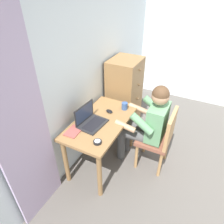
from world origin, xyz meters
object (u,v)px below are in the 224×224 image
at_px(laptop, 90,120).
at_px(computer_mouse, 109,111).
at_px(notebook_pad, 74,131).
at_px(desk_clock, 97,142).
at_px(desk, 101,128).
at_px(chair, 160,137).
at_px(person_seated, 147,122).
at_px(coffee_mug, 125,106).
at_px(dresser, 124,95).

bearing_deg(laptop, computer_mouse, -15.71).
bearing_deg(notebook_pad, desk_clock, -99.06).
relative_size(desk, computer_mouse, 10.69).
height_order(chair, desk_clock, chair).
bearing_deg(desk_clock, desk, 23.94).
height_order(person_seated, desk_clock, person_seated).
xyz_separation_m(computer_mouse, desk_clock, (-0.58, -0.16, -0.00)).
bearing_deg(coffee_mug, desk_clock, -179.03).
height_order(desk, notebook_pad, notebook_pad).
bearing_deg(chair, coffee_mug, 80.10).
relative_size(dresser, chair, 1.35).
distance_m(notebook_pad, coffee_mug, 0.78).
distance_m(person_seated, computer_mouse, 0.51).
distance_m(person_seated, notebook_pad, 0.92).
distance_m(desk, dresser, 0.91).
xyz_separation_m(laptop, desk_clock, (-0.26, -0.25, -0.04)).
distance_m(desk, computer_mouse, 0.25).
xyz_separation_m(desk_clock, notebook_pad, (0.04, 0.34, -0.01)).
relative_size(desk, dresser, 0.89).
xyz_separation_m(person_seated, coffee_mug, (0.09, 0.36, 0.08)).
bearing_deg(laptop, desk, -38.04).
bearing_deg(computer_mouse, notebook_pad, 178.40).
distance_m(laptop, coffee_mug, 0.54).
relative_size(chair, computer_mouse, 8.88).
xyz_separation_m(computer_mouse, notebook_pad, (-0.54, 0.18, -0.01)).
relative_size(laptop, coffee_mug, 2.99).
relative_size(person_seated, desk_clock, 13.40).
relative_size(dresser, person_seated, 0.99).
height_order(person_seated, notebook_pad, person_seated).
xyz_separation_m(desk, chair, (0.28, -0.69, -0.10)).
relative_size(computer_mouse, notebook_pad, 0.48).
xyz_separation_m(chair, person_seated, (-0.00, 0.18, 0.18)).
distance_m(person_seated, laptop, 0.72).
height_order(laptop, desk_clock, laptop).
distance_m(desk, laptop, 0.22).
xyz_separation_m(desk, notebook_pad, (-0.33, 0.18, 0.12)).
bearing_deg(desk_clock, laptop, 44.31).
height_order(desk_clock, coffee_mug, coffee_mug).
xyz_separation_m(computer_mouse, coffee_mug, (0.16, -0.15, 0.03)).
bearing_deg(coffee_mug, person_seated, -104.92).
bearing_deg(person_seated, notebook_pad, 131.73).
height_order(dresser, chair, dresser).
bearing_deg(desk_clock, coffee_mug, 0.97).
bearing_deg(person_seated, dresser, 43.31).
bearing_deg(desk_clock, chair, -39.09).
distance_m(person_seated, desk_clock, 0.73).
distance_m(laptop, desk_clock, 0.36).
bearing_deg(desk_clock, computer_mouse, 15.31).
distance_m(dresser, coffee_mug, 0.61).
bearing_deg(dresser, computer_mouse, -172.59).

